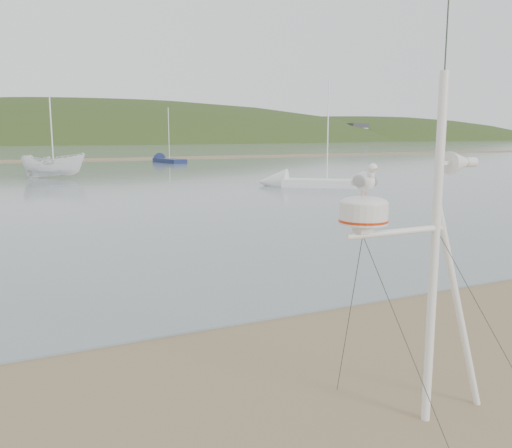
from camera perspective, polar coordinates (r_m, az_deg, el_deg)
name	(u,v)px	position (r m, az deg, el deg)	size (l,w,h in m)	color
sandbar	(3,161)	(74.85, -25.07, 5.99)	(560.00, 7.00, 0.07)	#7A6446
hill_ridge	(48,190)	(241.69, -21.07, 3.37)	(620.00, 180.00, 80.00)	#253616
far_cottages	(5,132)	(200.81, -24.95, 8.78)	(294.40, 6.30, 8.00)	silver
mast_rig	(430,327)	(6.89, 17.81, -10.26)	(2.27, 2.42, 5.11)	white
boat_white	(52,146)	(45.90, -20.64, 7.74)	(1.91, 1.96, 5.07)	white
sailboat_blue_far	(162,160)	(67.60, -9.87, 6.65)	(3.14, 7.38, 7.13)	#141E47
sailboat_white_near	(296,182)	(36.14, 4.21, 4.39)	(7.00, 6.19, 7.47)	white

